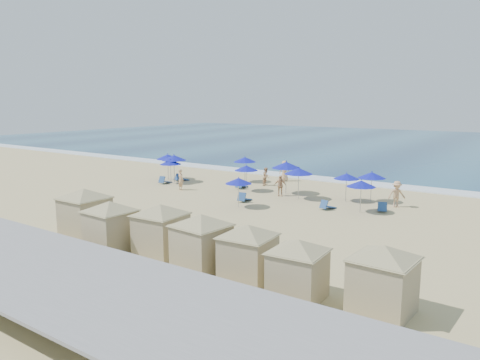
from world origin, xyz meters
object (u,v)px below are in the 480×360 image
Objects in this scene: umbrella_8 at (372,175)px; beachgoer_0 at (181,180)px; umbrella_0 at (168,157)px; umbrella_1 at (171,162)px; umbrella_10 at (361,184)px; beachgoer_2 at (280,186)px; umbrella_7 at (299,171)px; umbrella_4 at (246,168)px; cabana_6 at (383,271)px; cabana_2 at (161,223)px; umbrella_2 at (174,158)px; cabana_1 at (110,220)px; umbrella_5 at (239,181)px; beachgoer_1 at (266,176)px; beachgoer_3 at (397,194)px; cabana_0 at (85,206)px; umbrella_6 at (286,165)px; cabana_3 at (201,235)px; trash_bin at (218,228)px; umbrella_3 at (245,160)px; beachgoer_4 at (284,171)px; umbrella_9 at (347,176)px; cabana_5 at (298,262)px; cabana_4 at (248,246)px.

umbrella_8 reaches higher than beachgoer_0.
umbrella_0 reaches higher than umbrella_1.
umbrella_10 is 1.38× the size of beachgoer_2.
beachgoer_2 is (-1.72, 0.23, -1.33)m from umbrella_7.
umbrella_4 is 1.36× the size of beachgoer_2.
cabana_6 is at bearing -32.15° from umbrella_0.
beachgoer_0 is at bearing 129.12° from cabana_2.
cabana_1 is at bearing -56.00° from umbrella_2.
cabana_6 is 2.01× the size of umbrella_5.
umbrella_0 is at bearing 132.96° from cabana_2.
umbrella_10 is at bearing -121.53° from beachgoer_1.
umbrella_8 is 2.39m from beachgoer_3.
cabana_0 is 1.07× the size of cabana_1.
cabana_0 is 16.92m from umbrella_6.
cabana_0 is 17.37m from umbrella_2.
umbrella_4 is 10.49m from umbrella_10.
cabana_3 is 17.51m from beachgoer_3.
trash_bin is 11.50m from beachgoer_2.
umbrella_3 is at bearing 122.17° from umbrella_5.
beachgoer_4 is (-9.67, 4.20, -1.05)m from umbrella_8.
beachgoer_3 is (11.84, 1.19, -0.99)m from umbrella_4.
cabana_6 reaches higher than beachgoer_3.
umbrella_2 reaches higher than umbrella_5.
umbrella_5 is (-2.91, 10.50, 0.28)m from cabana_2.
beachgoer_4 is at bearing 103.83° from umbrella_5.
beachgoer_4 is at bearing 41.94° from umbrella_1.
umbrella_1 reaches higher than beachgoer_2.
cabana_0 is at bearing -126.28° from umbrella_10.
cabana_2 reaches higher than beachgoer_4.
beachgoer_1 is at bearing 146.00° from umbrella_6.
umbrella_3 reaches higher than beachgoer_4.
umbrella_3 is at bearing 133.01° from beachgoer_3.
umbrella_6 is at bearing 6.04° from umbrella_2.
cabana_6 reaches higher than umbrella_2.
umbrella_4 reaches higher than umbrella_9.
cabana_0 reaches higher than umbrella_1.
cabana_5 reaches higher than umbrella_1.
umbrella_3 is 6.98m from beachgoer_2.
umbrella_3 is 6.70m from beachgoer_0.
cabana_2 reaches higher than umbrella_1.
umbrella_8 is at bearing 121.33° from beachgoer_4.
umbrella_5 is (-13.58, 10.50, 0.31)m from cabana_6.
umbrella_10 is at bearing -20.41° from umbrella_6.
cabana_4 is 1.76× the size of umbrella_3.
cabana_6 is at bearing -45.21° from umbrella_3.
cabana_6 reaches higher than beachgoer_2.
cabana_2 is at bearing 143.52° from beachgoer_0.
cabana_3 is 23.61m from beachgoer_4.
trash_bin is 18.24m from beachgoer_4.
umbrella_4 is at bearing 147.97° from beachgoer_3.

